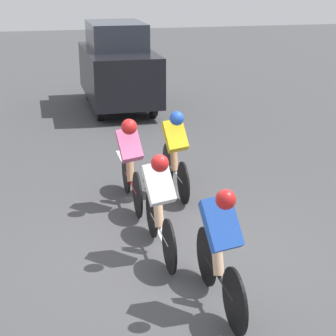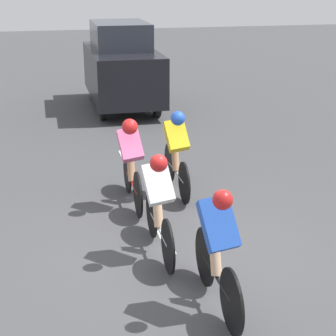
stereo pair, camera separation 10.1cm
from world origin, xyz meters
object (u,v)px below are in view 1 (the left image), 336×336
(cyclist_blue, at_px, (221,245))
(cyclist_white, at_px, (159,201))
(cyclist_yellow, at_px, (175,149))
(cyclist_pink, at_px, (130,159))
(support_car, at_px, (118,66))

(cyclist_blue, relative_size, cyclist_white, 0.98)
(cyclist_blue, xyz_separation_m, cyclist_yellow, (-0.37, -3.39, -0.01))
(cyclist_pink, distance_m, cyclist_white, 1.70)
(cyclist_yellow, distance_m, support_car, 6.38)
(cyclist_pink, bearing_deg, cyclist_white, 92.45)
(cyclist_white, bearing_deg, cyclist_pink, -87.55)
(cyclist_yellow, bearing_deg, cyclist_pink, 23.24)
(cyclist_blue, bearing_deg, cyclist_pink, -82.01)
(cyclist_pink, bearing_deg, support_car, -97.24)
(cyclist_white, xyz_separation_m, cyclist_yellow, (-0.73, -2.04, 0.01))
(cyclist_yellow, bearing_deg, cyclist_blue, 83.71)
(cyclist_blue, xyz_separation_m, support_car, (-0.43, -9.77, 0.34))
(cyclist_pink, distance_m, cyclist_yellow, 0.87)
(cyclist_blue, xyz_separation_m, cyclist_white, (0.36, -1.35, -0.01))
(cyclist_blue, relative_size, cyclist_pink, 0.96)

